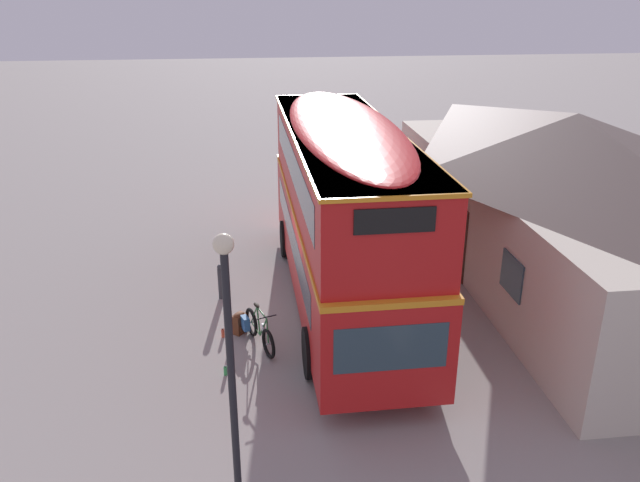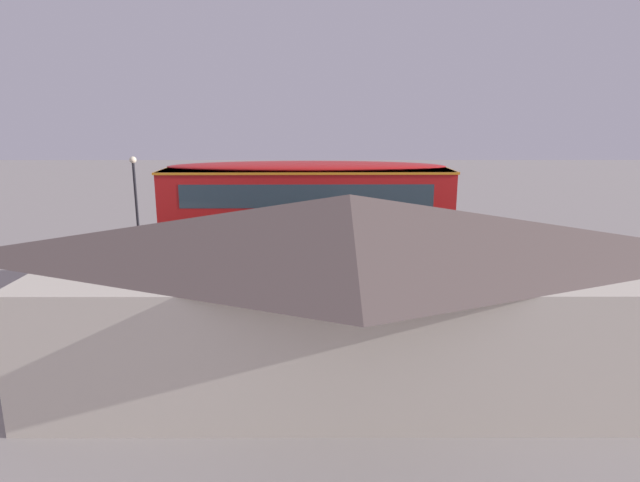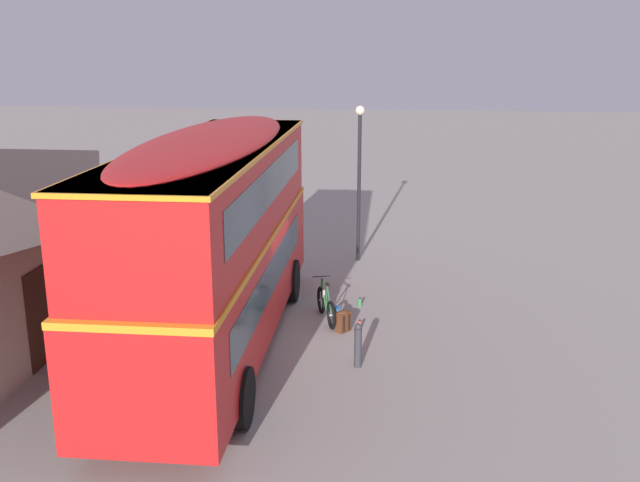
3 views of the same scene
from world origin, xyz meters
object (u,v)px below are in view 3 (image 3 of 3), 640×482
at_px(backpack_on_ground, 343,320).
at_px(water_bottle_green_metal, 360,302).
at_px(street_lamp, 359,167).
at_px(water_bottle_red_squeeze, 360,325).
at_px(touring_bicycle, 328,307).
at_px(double_decker_bus, 215,233).
at_px(kerb_bollard, 358,344).

height_order(backpack_on_ground, water_bottle_green_metal, backpack_on_ground).
relative_size(backpack_on_ground, street_lamp, 0.11).
bearing_deg(water_bottle_red_squeeze, touring_bicycle, 62.37).
bearing_deg(water_bottle_red_squeeze, water_bottle_green_metal, 3.11).
xyz_separation_m(double_decker_bus, street_lamp, (7.05, -2.65, 0.29)).
bearing_deg(touring_bicycle, water_bottle_green_metal, -32.28).
relative_size(water_bottle_red_squeeze, kerb_bollard, 0.25).
bearing_deg(water_bottle_green_metal, touring_bicycle, 147.72).
relative_size(water_bottle_green_metal, street_lamp, 0.05).
xyz_separation_m(touring_bicycle, street_lamp, (5.18, -0.43, 2.57)).
relative_size(touring_bicycle, kerb_bollard, 1.74).
distance_m(backpack_on_ground, water_bottle_red_squeeze, 0.45).
bearing_deg(street_lamp, double_decker_bus, 159.36).
relative_size(double_decker_bus, street_lamp, 2.19).
bearing_deg(street_lamp, kerb_bollard, -176.65).
height_order(touring_bicycle, water_bottle_green_metal, touring_bicycle).
distance_m(backpack_on_ground, water_bottle_green_metal, 1.77).
relative_size(backpack_on_ground, water_bottle_red_squeeze, 2.19).
height_order(touring_bicycle, backpack_on_ground, touring_bicycle).
relative_size(touring_bicycle, water_bottle_red_squeeze, 6.99).
distance_m(double_decker_bus, water_bottle_red_squeeze, 4.20).
relative_size(touring_bicycle, backpack_on_ground, 3.19).
distance_m(water_bottle_green_metal, kerb_bollard, 3.63).
bearing_deg(kerb_bollard, touring_bicycle, 19.79).
xyz_separation_m(double_decker_bus, water_bottle_red_squeeze, (1.44, -3.03, -2.53)).
xyz_separation_m(touring_bicycle, water_bottle_green_metal, (1.15, -0.73, -0.27)).
bearing_deg(touring_bicycle, double_decker_bus, 130.00).
height_order(double_decker_bus, touring_bicycle, double_decker_bus).
distance_m(backpack_on_ground, kerb_bollard, 1.93).
height_order(water_bottle_red_squeeze, kerb_bollard, kerb_bollard).
height_order(street_lamp, kerb_bollard, street_lamp).
relative_size(backpack_on_ground, kerb_bollard, 0.55).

